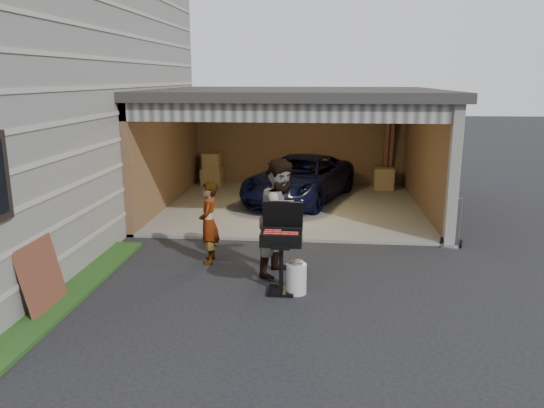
{
  "coord_description": "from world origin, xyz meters",
  "views": [
    {
      "loc": [
        1.42,
        -6.5,
        3.17
      ],
      "look_at": [
        0.63,
        1.89,
        1.15
      ],
      "focal_mm": 35.0,
      "sensor_mm": 36.0,
      "label": 1
    }
  ],
  "objects_px": {
    "minivan": "(300,181)",
    "propane_tank": "(296,279)",
    "bbq_grill": "(281,241)",
    "plywood_panel": "(41,275)",
    "hand_truck": "(451,238)",
    "woman": "(209,223)",
    "man": "(282,217)"
  },
  "relations": [
    {
      "from": "bbq_grill",
      "to": "woman",
      "type": "bearing_deg",
      "value": 138.29
    },
    {
      "from": "woman",
      "to": "hand_truck",
      "type": "xyz_separation_m",
      "value": [
        4.42,
        1.26,
        -0.53
      ]
    },
    {
      "from": "minivan",
      "to": "propane_tank",
      "type": "bearing_deg",
      "value": -69.52
    },
    {
      "from": "bbq_grill",
      "to": "plywood_panel",
      "type": "distance_m",
      "value": 3.4
    },
    {
      "from": "man",
      "to": "propane_tank",
      "type": "xyz_separation_m",
      "value": [
        0.28,
        -0.82,
        -0.73
      ]
    },
    {
      "from": "hand_truck",
      "to": "bbq_grill",
      "type": "bearing_deg",
      "value": -121.07
    },
    {
      "from": "plywood_panel",
      "to": "man",
      "type": "bearing_deg",
      "value": 28.48
    },
    {
      "from": "minivan",
      "to": "hand_truck",
      "type": "height_order",
      "value": "minivan"
    },
    {
      "from": "plywood_panel",
      "to": "hand_truck",
      "type": "height_order",
      "value": "plywood_panel"
    },
    {
      "from": "woman",
      "to": "propane_tank",
      "type": "xyz_separation_m",
      "value": [
        1.58,
        -1.24,
        -0.49
      ]
    },
    {
      "from": "man",
      "to": "propane_tank",
      "type": "relative_size",
      "value": 4.15
    },
    {
      "from": "man",
      "to": "plywood_panel",
      "type": "distance_m",
      "value": 3.67
    },
    {
      "from": "bbq_grill",
      "to": "plywood_panel",
      "type": "relative_size",
      "value": 1.31
    },
    {
      "from": "propane_tank",
      "to": "hand_truck",
      "type": "height_order",
      "value": "hand_truck"
    },
    {
      "from": "propane_tank",
      "to": "hand_truck",
      "type": "bearing_deg",
      "value": 41.41
    },
    {
      "from": "woman",
      "to": "man",
      "type": "bearing_deg",
      "value": 67.47
    },
    {
      "from": "bbq_grill",
      "to": "minivan",
      "type": "bearing_deg",
      "value": 89.79
    },
    {
      "from": "man",
      "to": "hand_truck",
      "type": "relative_size",
      "value": 1.97
    },
    {
      "from": "man",
      "to": "plywood_panel",
      "type": "bearing_deg",
      "value": 142.81
    },
    {
      "from": "woman",
      "to": "man",
      "type": "relative_size",
      "value": 0.75
    },
    {
      "from": "minivan",
      "to": "man",
      "type": "distance_m",
      "value": 5.13
    },
    {
      "from": "propane_tank",
      "to": "bbq_grill",
      "type": "bearing_deg",
      "value": 171.68
    },
    {
      "from": "minivan",
      "to": "man",
      "type": "xyz_separation_m",
      "value": [
        -0.08,
        -5.12,
        0.38
      ]
    },
    {
      "from": "woman",
      "to": "hand_truck",
      "type": "relative_size",
      "value": 1.48
    },
    {
      "from": "minivan",
      "to": "woman",
      "type": "height_order",
      "value": "woman"
    },
    {
      "from": "minivan",
      "to": "propane_tank",
      "type": "height_order",
      "value": "minivan"
    },
    {
      "from": "man",
      "to": "plywood_panel",
      "type": "relative_size",
      "value": 1.85
    },
    {
      "from": "minivan",
      "to": "hand_truck",
      "type": "relative_size",
      "value": 4.24
    },
    {
      "from": "man",
      "to": "plywood_panel",
      "type": "xyz_separation_m",
      "value": [
        -3.2,
        -1.74,
        -0.45
      ]
    },
    {
      "from": "propane_tank",
      "to": "plywood_panel",
      "type": "bearing_deg",
      "value": -165.31
    },
    {
      "from": "plywood_panel",
      "to": "hand_truck",
      "type": "distance_m",
      "value": 7.19
    },
    {
      "from": "woman",
      "to": "plywood_panel",
      "type": "height_order",
      "value": "woman"
    }
  ]
}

